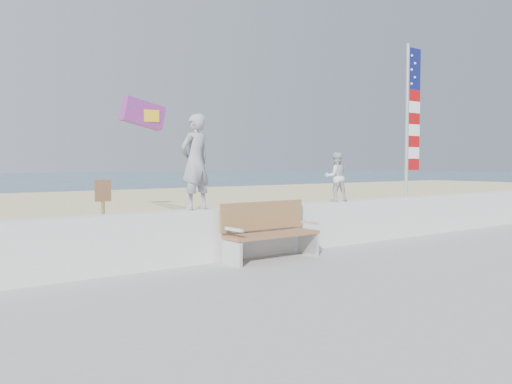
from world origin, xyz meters
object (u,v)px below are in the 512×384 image
(adult, at_px, (195,162))
(child, at_px, (336,177))
(bench, at_px, (269,230))
(flag, at_px, (411,114))

(adult, bearing_deg, child, 167.23)
(adult, height_order, bench, adult)
(bench, relative_size, flag, 0.51)
(bench, bearing_deg, adult, 159.48)
(adult, height_order, child, adult)
(adult, distance_m, bench, 1.76)
(adult, relative_size, child, 1.60)
(child, xyz_separation_m, bench, (-2.12, -0.45, -0.89))
(child, bearing_deg, adult, 23.99)
(bench, bearing_deg, flag, 5.71)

